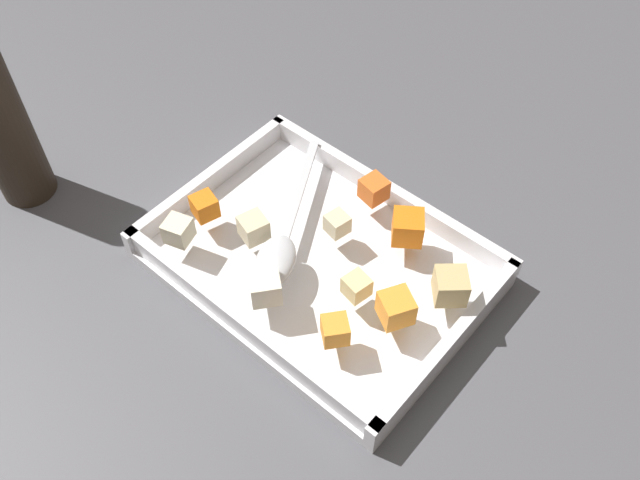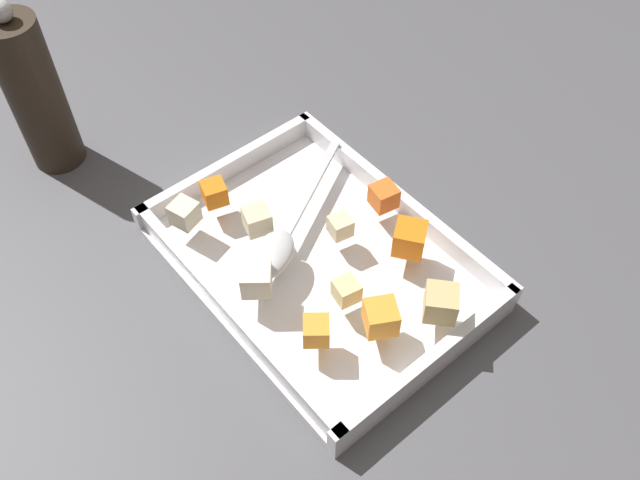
% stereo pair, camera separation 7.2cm
% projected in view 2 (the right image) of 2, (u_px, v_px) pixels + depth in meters
% --- Properties ---
extents(ground_plane, '(4.00, 4.00, 0.00)m').
position_uv_depth(ground_plane, '(317.00, 270.00, 0.76)').
color(ground_plane, '#4C4C51').
extents(baking_dish, '(0.35, 0.25, 0.04)m').
position_uv_depth(baking_dish, '(320.00, 262.00, 0.75)').
color(baking_dish, silver).
rests_on(baking_dish, ground_plane).
extents(carrot_chunk_far_left, '(0.04, 0.04, 0.03)m').
position_uv_depth(carrot_chunk_far_left, '(381.00, 317.00, 0.66)').
color(carrot_chunk_far_left, orange).
rests_on(carrot_chunk_far_left, baking_dish).
extents(carrot_chunk_rim_edge, '(0.04, 0.04, 0.03)m').
position_uv_depth(carrot_chunk_rim_edge, '(410.00, 238.00, 0.72)').
color(carrot_chunk_rim_edge, orange).
rests_on(carrot_chunk_rim_edge, baking_dish).
extents(carrot_chunk_heap_side, '(0.03, 0.03, 0.03)m').
position_uv_depth(carrot_chunk_heap_side, '(214.00, 193.00, 0.76)').
color(carrot_chunk_heap_side, orange).
rests_on(carrot_chunk_heap_side, baking_dish).
extents(carrot_chunk_mid_left, '(0.04, 0.04, 0.03)m').
position_uv_depth(carrot_chunk_mid_left, '(316.00, 331.00, 0.65)').
color(carrot_chunk_mid_left, orange).
rests_on(carrot_chunk_mid_left, baking_dish).
extents(carrot_chunk_near_spoon, '(0.03, 0.03, 0.03)m').
position_uv_depth(carrot_chunk_near_spoon, '(381.00, 194.00, 0.76)').
color(carrot_chunk_near_spoon, orange).
rests_on(carrot_chunk_near_spoon, baking_dish).
extents(potato_chunk_near_right, '(0.03, 0.03, 0.02)m').
position_uv_depth(potato_chunk_near_right, '(338.00, 224.00, 0.74)').
color(potato_chunk_near_right, beige).
rests_on(potato_chunk_near_right, baking_dish).
extents(potato_chunk_corner_ne, '(0.03, 0.03, 0.03)m').
position_uv_depth(potato_chunk_corner_ne, '(257.00, 220.00, 0.74)').
color(potato_chunk_corner_ne, beige).
rests_on(potato_chunk_corner_ne, baking_dish).
extents(potato_chunk_corner_sw, '(0.04, 0.04, 0.03)m').
position_uv_depth(potato_chunk_corner_sw, '(441.00, 303.00, 0.67)').
color(potato_chunk_corner_sw, tan).
rests_on(potato_chunk_corner_sw, baking_dish).
extents(potato_chunk_front_center, '(0.03, 0.03, 0.03)m').
position_uv_depth(potato_chunk_front_center, '(184.00, 213.00, 0.74)').
color(potato_chunk_front_center, beige).
rests_on(potato_chunk_front_center, baking_dish).
extents(potato_chunk_near_left, '(0.03, 0.03, 0.02)m').
position_uv_depth(potato_chunk_near_left, '(346.00, 291.00, 0.68)').
color(potato_chunk_near_left, '#E0CC89').
rests_on(potato_chunk_near_left, baking_dish).
extents(parsnip_chunk_corner_se, '(0.04, 0.04, 0.03)m').
position_uv_depth(parsnip_chunk_corner_se, '(255.00, 277.00, 0.69)').
color(parsnip_chunk_corner_se, silver).
rests_on(parsnip_chunk_corner_se, baking_dish).
extents(serving_spoon, '(0.13, 0.20, 0.02)m').
position_uv_depth(serving_spoon, '(278.00, 245.00, 0.72)').
color(serving_spoon, silver).
rests_on(serving_spoon, baking_dish).
extents(pepper_mill, '(0.06, 0.06, 0.22)m').
position_uv_depth(pepper_mill, '(35.00, 94.00, 0.79)').
color(pepper_mill, '#2D2319').
rests_on(pepper_mill, ground_plane).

